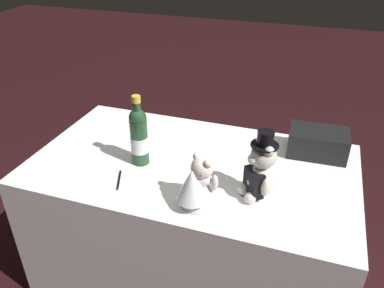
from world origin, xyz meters
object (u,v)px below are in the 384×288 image
teddy_bear_groom (260,171)px  teddy_bear_bride (199,185)px  signing_pen (119,181)px  gift_case_black (318,143)px  champagne_bottle (139,136)px

teddy_bear_groom → teddy_bear_bride: (0.21, 0.12, -0.03)m
signing_pen → gift_case_black: bearing=-147.1°
teddy_bear_groom → teddy_bear_bride: bearing=30.8°
teddy_bear_bride → gift_case_black: teddy_bear_bride is taller
teddy_bear_groom → signing_pen: (0.58, 0.09, -0.12)m
teddy_bear_groom → signing_pen: teddy_bear_groom is taller
champagne_bottle → gift_case_black: (-0.76, -0.34, -0.08)m
teddy_bear_groom → gift_case_black: (-0.20, -0.41, -0.06)m
teddy_bear_bride → teddy_bear_groom: bearing=-149.2°
champagne_bottle → gift_case_black: size_ratio=1.20×
champagne_bottle → gift_case_black: bearing=-156.1°
champagne_bottle → signing_pen: bearing=82.0°
gift_case_black → signing_pen: bearing=32.9°
teddy_bear_groom → champagne_bottle: (0.55, -0.07, 0.02)m
teddy_bear_groom → signing_pen: 0.60m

